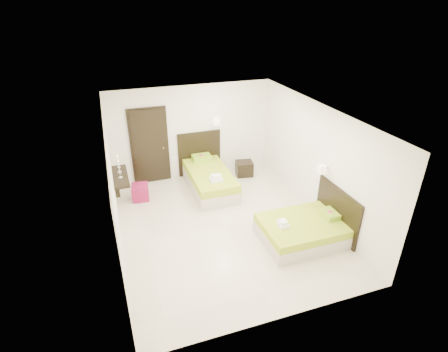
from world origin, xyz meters
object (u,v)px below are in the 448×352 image
object	(u,v)px
bed_single	(209,178)
nightstand	(244,168)
ottoman	(140,192)
bed_double	(305,229)

from	to	relation	value
bed_single	nightstand	world-z (taller)	bed_single
bed_single	ottoman	xyz separation A→B (m)	(-1.83, -0.01, -0.11)
bed_double	nightstand	distance (m)	3.23
bed_double	nightstand	world-z (taller)	bed_double
bed_single	ottoman	size ratio (longest dim) A/B	5.08
bed_single	ottoman	bearing A→B (deg)	-179.66
ottoman	bed_double	bearing A→B (deg)	-41.99
bed_double	ottoman	xyz separation A→B (m)	(-3.11, 2.80, -0.05)
bed_double	ottoman	bearing A→B (deg)	138.01
bed_double	nightstand	size ratio (longest dim) A/B	3.64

